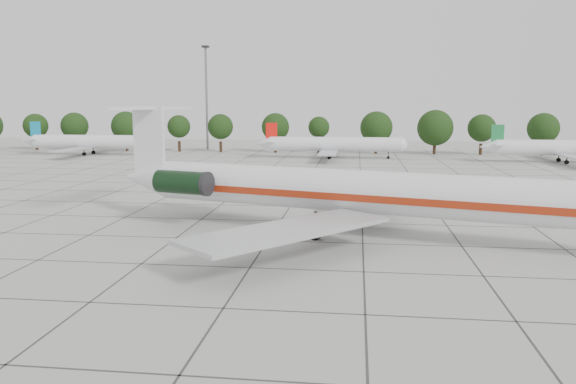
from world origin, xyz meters
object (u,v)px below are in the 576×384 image
(bg_airliner_d, at_px, (568,148))
(floodlight_mast, at_px, (206,92))
(bg_airliner_c, at_px, (334,144))
(bg_airliner_b, at_px, (92,142))
(main_airliner, at_px, (335,189))

(bg_airliner_d, distance_m, floodlight_mast, 82.15)
(bg_airliner_c, bearing_deg, bg_airliner_b, 178.78)
(main_airliner, xyz_separation_m, bg_airliner_d, (42.39, 65.00, -1.06))
(bg_airliner_b, height_order, bg_airliner_d, same)
(bg_airliner_c, xyz_separation_m, floodlight_mast, (-32.50, 19.32, 11.37))
(bg_airliner_c, relative_size, floodlight_mast, 1.11)
(bg_airliner_b, bearing_deg, main_airliner, -50.88)
(main_airliner, distance_m, bg_airliner_d, 77.61)
(bg_airliner_b, relative_size, bg_airliner_c, 1.00)
(bg_airliner_b, bearing_deg, bg_airliner_d, -3.09)
(bg_airliner_b, xyz_separation_m, floodlight_mast, (21.76, 18.17, 11.37))
(bg_airliner_b, bearing_deg, floodlight_mast, 39.86)
(bg_airliner_b, distance_m, bg_airliner_d, 99.78)
(bg_airliner_c, distance_m, bg_airliner_d, 45.57)
(main_airliner, xyz_separation_m, bg_airliner_c, (-2.98, 69.23, -1.06))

